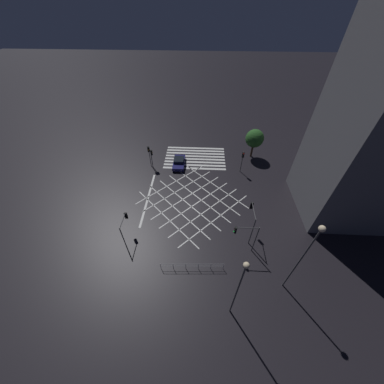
{
  "coord_description": "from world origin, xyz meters",
  "views": [
    {
      "loc": [
        -1.12,
        21.44,
        22.19
      ],
      "look_at": [
        0.0,
        0.0,
        1.56
      ],
      "focal_mm": 20.0,
      "sensor_mm": 36.0,
      "label": 1
    }
  ],
  "objects_px": {
    "traffic_light_se_main": "(152,155)",
    "traffic_light_nw_main": "(245,234)",
    "traffic_light_sw_cross": "(243,158)",
    "street_lamp_east": "(307,250)",
    "traffic_light_ne_cross": "(125,223)",
    "traffic_light_se_cross": "(149,153)",
    "waiting_car": "(179,162)",
    "street_tree_near": "(255,139)",
    "street_lamp_west": "(239,284)",
    "traffic_light_nw_cross": "(252,216)"
  },
  "relations": [
    {
      "from": "traffic_light_se_main",
      "to": "traffic_light_sw_cross",
      "type": "distance_m",
      "value": 14.63
    },
    {
      "from": "traffic_light_nw_main",
      "to": "street_lamp_west",
      "type": "bearing_deg",
      "value": 75.52
    },
    {
      "from": "traffic_light_ne_cross",
      "to": "traffic_light_se_cross",
      "type": "bearing_deg",
      "value": -0.21
    },
    {
      "from": "traffic_light_nw_cross",
      "to": "street_lamp_west",
      "type": "height_order",
      "value": "street_lamp_west"
    },
    {
      "from": "street_tree_near",
      "to": "waiting_car",
      "type": "bearing_deg",
      "value": 14.64
    },
    {
      "from": "street_tree_near",
      "to": "traffic_light_nw_cross",
      "type": "bearing_deg",
      "value": 80.24
    },
    {
      "from": "traffic_light_se_main",
      "to": "waiting_car",
      "type": "bearing_deg",
      "value": 10.36
    },
    {
      "from": "traffic_light_nw_main",
      "to": "traffic_light_nw_cross",
      "type": "height_order",
      "value": "traffic_light_nw_cross"
    },
    {
      "from": "traffic_light_sw_cross",
      "to": "street_lamp_west",
      "type": "distance_m",
      "value": 21.84
    },
    {
      "from": "traffic_light_se_main",
      "to": "traffic_light_se_cross",
      "type": "bearing_deg",
      "value": 159.46
    },
    {
      "from": "traffic_light_nw_cross",
      "to": "street_tree_near",
      "type": "distance_m",
      "value": 17.36
    },
    {
      "from": "traffic_light_ne_cross",
      "to": "waiting_car",
      "type": "relative_size",
      "value": 0.81
    },
    {
      "from": "street_lamp_east",
      "to": "traffic_light_nw_main",
      "type": "bearing_deg",
      "value": -44.81
    },
    {
      "from": "traffic_light_sw_cross",
      "to": "street_lamp_east",
      "type": "height_order",
      "value": "street_lamp_east"
    },
    {
      "from": "traffic_light_se_main",
      "to": "street_tree_near",
      "type": "relative_size",
      "value": 0.66
    },
    {
      "from": "waiting_car",
      "to": "traffic_light_se_main",
      "type": "bearing_deg",
      "value": -79.64
    },
    {
      "from": "traffic_light_se_main",
      "to": "traffic_light_ne_cross",
      "type": "height_order",
      "value": "traffic_light_ne_cross"
    },
    {
      "from": "traffic_light_sw_cross",
      "to": "street_lamp_east",
      "type": "bearing_deg",
      "value": 7.14
    },
    {
      "from": "traffic_light_nw_cross",
      "to": "waiting_car",
      "type": "bearing_deg",
      "value": 35.44
    },
    {
      "from": "street_lamp_east",
      "to": "waiting_car",
      "type": "xyz_separation_m",
      "value": [
        12.63,
        -20.01,
        -6.27
      ]
    },
    {
      "from": "traffic_light_se_cross",
      "to": "street_lamp_west",
      "type": "relative_size",
      "value": 0.42
    },
    {
      "from": "traffic_light_ne_cross",
      "to": "traffic_light_se_cross",
      "type": "height_order",
      "value": "traffic_light_se_cross"
    },
    {
      "from": "street_lamp_east",
      "to": "waiting_car",
      "type": "bearing_deg",
      "value": -57.73
    },
    {
      "from": "traffic_light_se_main",
      "to": "traffic_light_nw_main",
      "type": "relative_size",
      "value": 0.76
    },
    {
      "from": "traffic_light_nw_cross",
      "to": "traffic_light_se_main",
      "type": "bearing_deg",
      "value": 47.38
    },
    {
      "from": "traffic_light_sw_cross",
      "to": "street_lamp_west",
      "type": "xyz_separation_m",
      "value": [
        3.29,
        21.35,
        3.26
      ]
    },
    {
      "from": "traffic_light_se_cross",
      "to": "street_tree_near",
      "type": "distance_m",
      "value": 17.95
    },
    {
      "from": "traffic_light_nw_cross",
      "to": "street_lamp_east",
      "type": "relative_size",
      "value": 0.46
    },
    {
      "from": "street_tree_near",
      "to": "traffic_light_nw_main",
      "type": "bearing_deg",
      "value": 78.3
    },
    {
      "from": "traffic_light_nw_main",
      "to": "street_lamp_west",
      "type": "relative_size",
      "value": 0.48
    },
    {
      "from": "traffic_light_sw_cross",
      "to": "traffic_light_se_cross",
      "type": "distance_m",
      "value": 15.06
    },
    {
      "from": "traffic_light_se_main",
      "to": "traffic_light_se_cross",
      "type": "xyz_separation_m",
      "value": [
        0.43,
        -0.16,
        0.35
      ]
    },
    {
      "from": "street_lamp_east",
      "to": "street_lamp_west",
      "type": "xyz_separation_m",
      "value": [
        5.62,
        2.72,
        -0.85
      ]
    },
    {
      "from": "traffic_light_se_main",
      "to": "traffic_light_sw_cross",
      "type": "relative_size",
      "value": 0.88
    },
    {
      "from": "traffic_light_ne_cross",
      "to": "traffic_light_se_cross",
      "type": "xyz_separation_m",
      "value": [
        -0.05,
        -14.21,
        0.26
      ]
    },
    {
      "from": "traffic_light_nw_main",
      "to": "street_lamp_west",
      "type": "distance_m",
      "value": 7.35
    },
    {
      "from": "traffic_light_nw_cross",
      "to": "street_tree_near",
      "type": "xyz_separation_m",
      "value": [
        -2.94,
        -17.11,
        0.22
      ]
    },
    {
      "from": "traffic_light_ne_cross",
      "to": "traffic_light_se_cross",
      "type": "distance_m",
      "value": 14.21
    },
    {
      "from": "traffic_light_sw_cross",
      "to": "street_lamp_west",
      "type": "bearing_deg",
      "value": -8.76
    },
    {
      "from": "traffic_light_ne_cross",
      "to": "traffic_light_se_cross",
      "type": "relative_size",
      "value": 0.88
    },
    {
      "from": "street_lamp_east",
      "to": "street_tree_near",
      "type": "distance_m",
      "value": 23.57
    },
    {
      "from": "traffic_light_nw_main",
      "to": "street_tree_near",
      "type": "relative_size",
      "value": 0.86
    },
    {
      "from": "traffic_light_ne_cross",
      "to": "street_lamp_west",
      "type": "height_order",
      "value": "street_lamp_west"
    },
    {
      "from": "traffic_light_sw_cross",
      "to": "street_lamp_east",
      "type": "relative_size",
      "value": 0.38
    },
    {
      "from": "traffic_light_nw_cross",
      "to": "waiting_car",
      "type": "xyz_separation_m",
      "value": [
        9.8,
        -13.78,
        -2.76
      ]
    },
    {
      "from": "traffic_light_sw_cross",
      "to": "street_tree_near",
      "type": "height_order",
      "value": "street_tree_near"
    },
    {
      "from": "traffic_light_se_cross",
      "to": "waiting_car",
      "type": "relative_size",
      "value": 0.92
    },
    {
      "from": "traffic_light_sw_cross",
      "to": "traffic_light_nw_main",
      "type": "xyz_separation_m",
      "value": [
        1.58,
        14.74,
        0.52
      ]
    },
    {
      "from": "traffic_light_sw_cross",
      "to": "waiting_car",
      "type": "bearing_deg",
      "value": -97.64
    },
    {
      "from": "traffic_light_se_cross",
      "to": "street_tree_near",
      "type": "height_order",
      "value": "street_tree_near"
    }
  ]
}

